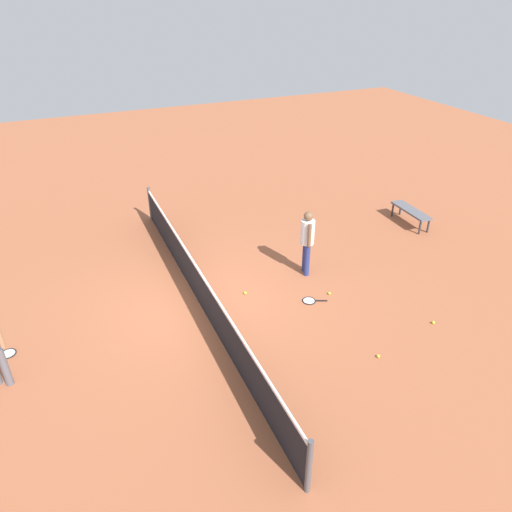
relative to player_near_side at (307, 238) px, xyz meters
The scene contains 10 objects.
ground_plane 3.07m from the player_near_side, 96.16° to the left, with size 40.00×40.00×0.00m, color #9E5638.
court_net 2.94m from the player_near_side, 96.16° to the left, with size 10.09×0.09×1.07m.
player_near_side is the anchor object (origin of this frame).
tennis_racket_near_player 1.61m from the player_near_side, 156.57° to the left, with size 0.42×0.60×0.03m.
tennis_racket_far_player 7.03m from the player_near_side, 92.87° to the left, with size 0.39×0.61×0.03m.
tennis_ball_near_player 2.05m from the player_near_side, 99.27° to the left, with size 0.07×0.07×0.07m, color #C6E033.
tennis_ball_by_net 3.52m from the player_near_side, behind, with size 0.07×0.07×0.07m, color #C6E033.
tennis_ball_midcourt 1.47m from the player_near_side, behind, with size 0.07×0.07×0.07m, color #C6E033.
tennis_ball_baseline 3.48m from the player_near_side, 152.68° to the right, with size 0.07×0.07×0.07m, color #C6E033.
courtside_bench 4.49m from the player_near_side, 74.19° to the right, with size 1.51×0.46×0.48m.
Camera 1 is at (-8.65, 2.40, 6.43)m, focal length 33.37 mm.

